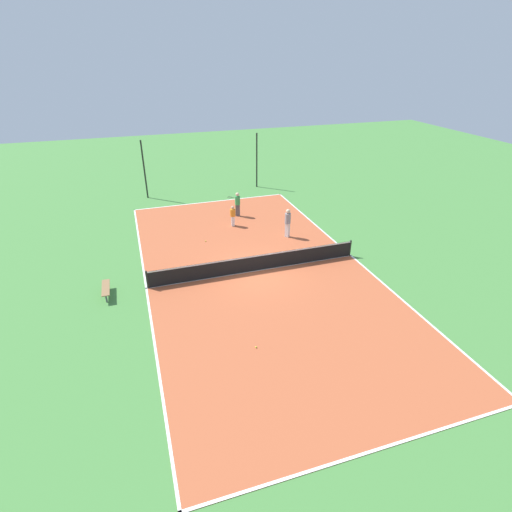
% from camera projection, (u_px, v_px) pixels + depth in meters
% --- Properties ---
extents(ground_plane, '(80.00, 80.00, 0.00)m').
position_uv_depth(ground_plane, '(256.00, 271.00, 21.30)').
color(ground_plane, '#47843D').
extents(court_surface, '(11.53, 22.67, 0.02)m').
position_uv_depth(court_surface, '(256.00, 271.00, 21.30)').
color(court_surface, '#B75633').
rests_on(court_surface, ground_plane).
extents(tennis_net, '(11.33, 0.10, 0.95)m').
position_uv_depth(tennis_net, '(256.00, 263.00, 21.07)').
color(tennis_net, black).
rests_on(tennis_net, court_surface).
extents(bench, '(0.36, 1.53, 0.45)m').
position_uv_depth(bench, '(106.00, 288.00, 19.03)').
color(bench, olive).
rests_on(bench, ground_plane).
extents(player_baseline_gray, '(0.50, 0.50, 1.84)m').
position_uv_depth(player_baseline_gray, '(288.00, 221.00, 24.62)').
color(player_baseline_gray, white).
rests_on(player_baseline_gray, court_surface).
extents(player_center_orange, '(0.41, 0.41, 1.39)m').
position_uv_depth(player_center_orange, '(233.00, 215.00, 26.30)').
color(player_center_orange, white).
rests_on(player_center_orange, court_surface).
extents(player_far_green, '(0.94, 0.84, 1.71)m').
position_uv_depth(player_far_green, '(237.00, 203.00, 27.77)').
color(player_far_green, '#4C4C51').
rests_on(player_far_green, court_surface).
extents(tennis_ball_midcourt, '(0.07, 0.07, 0.07)m').
position_uv_depth(tennis_ball_midcourt, '(256.00, 347.00, 15.80)').
color(tennis_ball_midcourt, '#CCE033').
rests_on(tennis_ball_midcourt, court_surface).
extents(tennis_ball_right_alley, '(0.07, 0.07, 0.07)m').
position_uv_depth(tennis_ball_right_alley, '(206.00, 241.00, 24.46)').
color(tennis_ball_right_alley, '#CCE033').
rests_on(tennis_ball_right_alley, court_surface).
extents(fence_post_back_left, '(0.12, 0.12, 4.49)m').
position_uv_depth(fence_post_back_left, '(144.00, 170.00, 30.67)').
color(fence_post_back_left, black).
rests_on(fence_post_back_left, ground_plane).
extents(fence_post_back_right, '(0.12, 0.12, 4.49)m').
position_uv_depth(fence_post_back_right, '(257.00, 161.00, 33.16)').
color(fence_post_back_right, black).
rests_on(fence_post_back_right, ground_plane).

